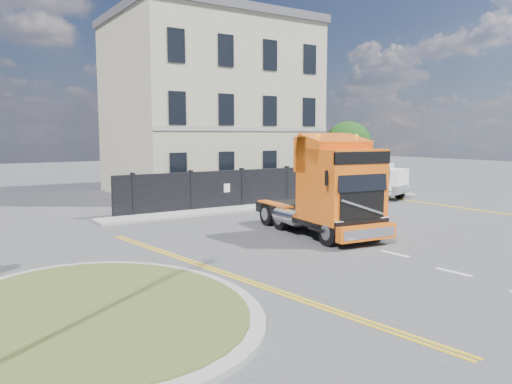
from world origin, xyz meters
TOP-DOWN VIEW (x-y plane):
  - ground at (0.00, 0.00)m, footprint 120.00×120.00m
  - traffic_island at (-7.00, -3.00)m, footprint 6.80×6.80m
  - hoarding_fence at (6.55, 9.00)m, footprint 18.80×0.25m
  - georgian_building at (6.00, 16.50)m, footprint 12.30×10.30m
  - tree at (14.38, 12.10)m, footprint 3.20×3.20m
  - pavement_far at (6.00, 8.10)m, footprint 20.00×1.60m
  - truck at (2.78, 0.48)m, footprint 3.00×6.55m
  - flatbed_pickup at (12.78, 7.14)m, footprint 3.21×4.89m

SIDE VIEW (x-z plane):
  - ground at x=0.00m, z-range 0.00..0.00m
  - pavement_far at x=6.00m, z-range 0.00..0.12m
  - traffic_island at x=-7.00m, z-range 0.00..0.16m
  - hoarding_fence at x=6.55m, z-range 0.00..2.00m
  - flatbed_pickup at x=12.78m, z-range 0.07..1.93m
  - truck at x=2.78m, z-range -0.20..3.60m
  - tree at x=14.38m, z-range 0.65..5.45m
  - georgian_building at x=6.00m, z-range -0.63..12.17m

